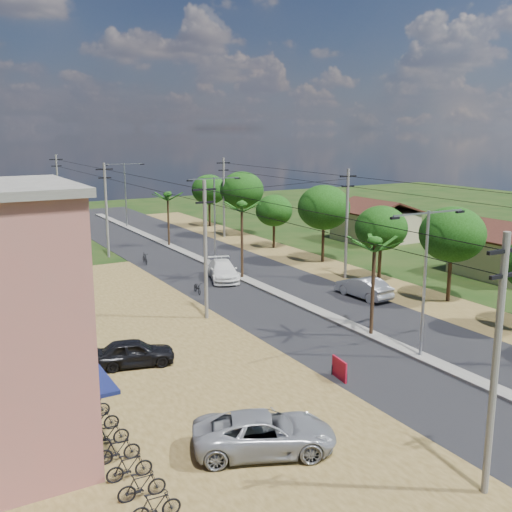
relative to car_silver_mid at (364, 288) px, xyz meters
The scene contains 33 objects.
ground 11.82m from the car_silver_mid, 115.07° to the right, with size 160.00×160.00×0.00m, color black.
road 6.65m from the car_silver_mid, 139.21° to the left, with size 12.00×110.00×0.04m, color black.
median 8.89m from the car_silver_mid, 124.36° to the left, with size 1.00×90.00×0.18m, color #605E56.
dirt_lot_west 20.19m from the car_silver_mid, behind, with size 18.00×46.00×0.04m, color brown.
dirt_shoulder_east 5.61m from the car_silver_mid, 50.95° to the left, with size 5.00×90.00×0.03m, color brown.
house_east_near 15.10m from the car_silver_mid, ahead, with size 7.60×7.50×4.60m.
house_east_far 23.63m from the car_silver_mid, 47.26° to the left, with size 7.60×7.50×4.60m.
tree_east_c 7.25m from the car_silver_mid, 38.11° to the right, with size 4.60×4.60×6.83m.
tree_east_d 6.57m from the car_silver_mid, 36.98° to the left, with size 4.20×4.20×6.13m.
tree_east_e 12.96m from the car_silver_mid, 67.87° to the left, with size 4.80×4.80×7.14m.
tree_east_f 20.01m from the car_silver_mid, 77.73° to the left, with size 3.80×3.80×5.52m.
tree_east_g 28.09m from the car_silver_mid, 80.03° to the left, with size 5.00×5.00×7.38m.
tree_east_h 35.81m from the car_silver_mid, 82.74° to the left, with size 4.40×4.40×6.52m.
palm_median_near 9.62m from the car_silver_mid, 126.79° to the right, with size 2.00×2.00×6.15m.
palm_median_mid 11.75m from the car_silver_mid, 118.23° to the left, with size 2.00×2.00×6.55m.
palm_median_far 26.19m from the car_silver_mid, 101.17° to the left, with size 2.00×2.00×5.85m.
streetlight_near 12.46m from the car_silver_mid, 115.07° to the right, with size 5.10×0.18×8.00m.
streetlight_mid 15.69m from the car_silver_mid, 109.26° to the left, with size 5.10×0.18×8.00m.
streetlight_far 39.83m from the car_silver_mid, 97.25° to the left, with size 5.10×0.18×8.00m.
utility_pole_w_a 24.25m from the car_silver_mid, 120.12° to the right, with size 1.60×0.24×9.00m.
utility_pole_w_b 12.72m from the car_silver_mid, behind, with size 1.60×0.24×9.00m.
utility_pole_w_c 26.52m from the car_silver_mid, 117.24° to the left, with size 1.60×0.24×9.00m.
utility_pole_w_d 46.08m from the car_silver_mid, 105.15° to the left, with size 1.60×0.24×9.00m.
utility_pole_e_b 7.10m from the car_silver_mid, 64.80° to the left, with size 1.60×0.24×9.00m.
utility_pole_e_c 27.72m from the car_silver_mid, 84.77° to the left, with size 1.60×0.24×9.00m.
car_silver_mid is the anchor object (origin of this frame).
car_white_far 11.79m from the car_silver_mid, 123.47° to the left, with size 2.13×5.24×1.52m, color silver.
car_parked_silver 22.56m from the car_silver_mid, 139.37° to the right, with size 2.52×5.47×1.52m, color #94979C.
car_parked_dark 19.11m from the car_silver_mid, 167.83° to the right, with size 1.68×4.17×1.42m, color black.
moto_rider_west_a 12.29m from the car_silver_mid, 144.49° to the left, with size 0.56×1.62×0.85m, color black.
moto_rider_west_b 21.21m from the car_silver_mid, 118.14° to the left, with size 0.47×1.65×0.99m, color black.
roadside_sign 15.02m from the car_silver_mid, 134.34° to the right, with size 0.25×1.30×1.08m.
parked_scooter_row 24.92m from the car_silver_mid, 152.95° to the right, with size 1.69×10.97×1.00m.
Camera 1 is at (-22.79, -21.89, 12.11)m, focal length 42.00 mm.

